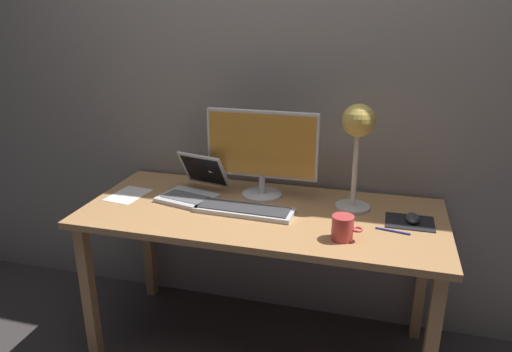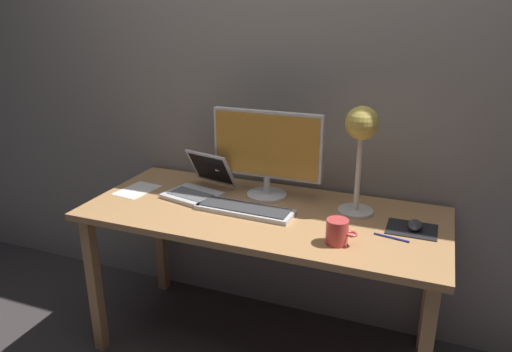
% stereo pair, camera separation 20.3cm
% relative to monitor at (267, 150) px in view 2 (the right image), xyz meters
% --- Properties ---
extents(ground_plane, '(4.80, 4.80, 0.00)m').
position_rel_monitor_xyz_m(ground_plane, '(0.04, -0.17, -0.97)').
color(ground_plane, '#383333').
rests_on(ground_plane, ground).
extents(back_wall, '(4.80, 0.06, 2.60)m').
position_rel_monitor_xyz_m(back_wall, '(0.04, 0.23, 0.33)').
color(back_wall, gray).
rests_on(back_wall, ground).
extents(desk, '(1.60, 0.70, 0.74)m').
position_rel_monitor_xyz_m(desk, '(0.04, -0.17, -0.31)').
color(desk, tan).
rests_on(desk, ground).
extents(monitor, '(0.53, 0.19, 0.42)m').
position_rel_monitor_xyz_m(monitor, '(0.00, 0.00, 0.00)').
color(monitor, silver).
rests_on(monitor, desk).
extents(keyboard_main, '(0.44, 0.16, 0.03)m').
position_rel_monitor_xyz_m(keyboard_main, '(-0.03, -0.21, -0.22)').
color(keyboard_main, silver).
rests_on(keyboard_main, desk).
extents(laptop, '(0.31, 0.34, 0.20)m').
position_rel_monitor_xyz_m(laptop, '(-0.31, -0.07, -0.18)').
color(laptop, silver).
rests_on(laptop, desk).
extents(desk_lamp, '(0.16, 0.16, 0.48)m').
position_rel_monitor_xyz_m(desk_lamp, '(0.43, -0.04, 0.12)').
color(desk_lamp, beige).
rests_on(desk_lamp, desk).
extents(mousepad, '(0.20, 0.16, 0.00)m').
position_rel_monitor_xyz_m(mousepad, '(0.68, -0.12, -0.23)').
color(mousepad, black).
rests_on(mousepad, desk).
extents(mouse, '(0.06, 0.10, 0.03)m').
position_rel_monitor_xyz_m(mouse, '(0.69, -0.12, -0.21)').
color(mouse, '#38383A').
rests_on(mouse, mousepad).
extents(coffee_mug, '(0.12, 0.09, 0.10)m').
position_rel_monitor_xyz_m(coffee_mug, '(0.42, -0.35, -0.18)').
color(coffee_mug, '#CC3F3F').
rests_on(coffee_mug, desk).
extents(paper_sheet_near_mouse, '(0.17, 0.23, 0.00)m').
position_rel_monitor_xyz_m(paper_sheet_near_mouse, '(-0.63, -0.16, -0.23)').
color(paper_sheet_near_mouse, white).
rests_on(paper_sheet_near_mouse, desk).
extents(pen, '(0.14, 0.03, 0.01)m').
position_rel_monitor_xyz_m(pen, '(0.61, -0.24, -0.23)').
color(pen, '#2633A5').
rests_on(pen, desk).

